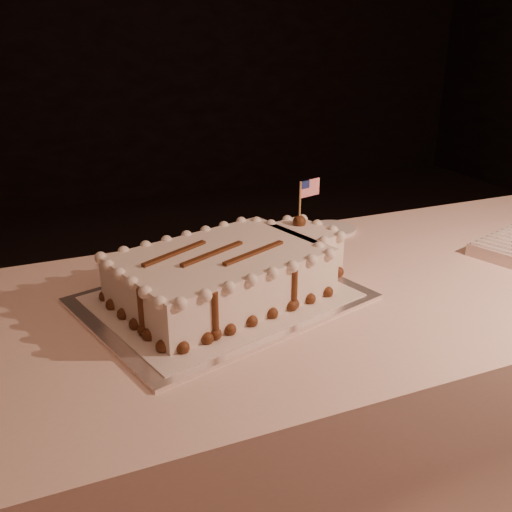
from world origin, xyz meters
name	(u,v)px	position (x,y,z in m)	size (l,w,h in m)	color
banquet_table	(369,408)	(0.00, 0.60, 0.38)	(2.40, 0.80, 0.75)	#FFD8C5
cake_board	(222,298)	(-0.38, 0.63, 0.75)	(0.56, 0.42, 0.01)	white
doily	(222,296)	(-0.38, 0.63, 0.76)	(0.50, 0.38, 0.00)	silver
sheet_cake	(232,271)	(-0.36, 0.64, 0.81)	(0.55, 0.39, 0.21)	white
side_plate	(332,229)	(0.05, 0.92, 0.76)	(0.13, 0.13, 0.01)	white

